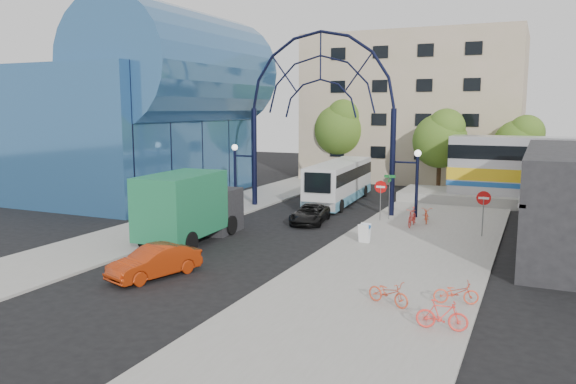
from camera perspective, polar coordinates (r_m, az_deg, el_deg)
The scene contains 22 objects.
ground at distance 26.37m, azimuth -7.92°, elevation -6.97°, with size 120.00×120.00×0.00m, color black.
sidewalk_east at distance 26.98m, azimuth 11.47°, elevation -6.58°, with size 8.00×56.00×0.12m, color gray.
plaza_west at distance 34.75m, azimuth -11.75°, elevation -3.20°, with size 5.00×50.00×0.12m, color gray.
gateway_arch at distance 38.02m, azimuth 3.31°, elevation 10.83°, with size 13.64×0.44×12.10m.
stop_sign at distance 34.96m, azimuth 9.39°, elevation 0.15°, with size 0.80×0.07×2.50m.
do_not_enter_sign at distance 31.96m, azimuth 19.24°, elevation -1.02°, with size 0.76×0.07×2.48m.
street_name_sign at distance 35.42m, azimuth 10.27°, elevation 0.46°, with size 0.70×0.70×2.80m.
sandwich_board at distance 29.26m, azimuth 7.79°, elevation -3.93°, with size 0.55×0.61×0.99m.
transit_hall at distance 46.55m, azimuth -14.29°, elevation 7.87°, with size 16.50×18.00×14.50m.
apartment_block at distance 57.61m, azimuth 12.78°, elevation 8.29°, with size 20.00×12.10×14.00m.
tree_north_a at distance 48.03m, azimuth 15.33°, elevation 5.34°, with size 4.48×4.48×7.00m.
tree_north_b at distance 54.31m, azimuth 5.50°, elevation 6.63°, with size 5.12×5.12×8.00m.
tree_north_c at distance 49.48m, azimuth 22.58°, elevation 4.69°, with size 4.16×4.16×6.50m.
city_bus at distance 42.15m, azimuth 5.26°, elevation 1.08°, with size 3.20×11.16×3.03m.
green_truck at distance 30.11m, azimuth -9.82°, elevation -1.48°, with size 3.16×7.45×3.69m.
black_suv at distance 34.52m, azimuth 2.24°, elevation -2.24°, with size 1.88×4.09×1.14m, color black.
red_sedan at distance 24.22m, azimuth -13.40°, elevation -6.91°, with size 1.40×4.01×1.32m, color #9C2909.
bike_near_a at distance 35.16m, azimuth 13.88°, elevation -2.23°, with size 0.65×1.85×0.97m, color #F35730.
bike_near_b at distance 33.76m, azimuth 12.49°, elevation -2.50°, with size 0.52×1.85×1.11m, color red.
bike_far_a at distance 21.05m, azimuth 16.70°, elevation -9.76°, with size 0.55×1.57×0.83m, color #E74A2E.
bike_far_b at distance 18.57m, azimuth 15.37°, elevation -11.96°, with size 0.45×1.61×0.97m, color #FF3C33.
bike_far_c at distance 20.40m, azimuth 10.16°, elevation -10.05°, with size 0.58×1.66×0.87m, color #CF4629.
Camera 1 is at (13.65, -21.45, 6.99)m, focal length 35.00 mm.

